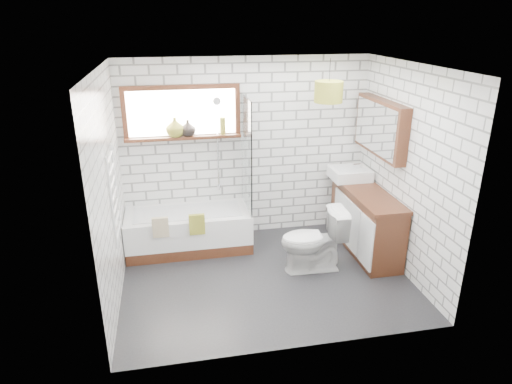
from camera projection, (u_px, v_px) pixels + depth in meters
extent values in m
cube|color=black|center=(266.00, 277.00, 5.58)|extent=(3.40, 2.60, 0.01)
cube|color=white|center=(267.00, 66.00, 4.67)|extent=(3.40, 2.60, 0.01)
cube|color=white|center=(246.00, 149.00, 6.31)|extent=(3.40, 0.01, 2.50)
cube|color=white|center=(299.00, 231.00, 3.93)|extent=(3.40, 0.01, 2.50)
cube|color=white|center=(109.00, 191.00, 4.81)|extent=(0.01, 2.60, 2.50)
cube|color=white|center=(406.00, 171.00, 5.43)|extent=(0.01, 2.60, 2.50)
cube|color=#3A1C10|center=(182.00, 113.00, 5.92)|extent=(1.52, 0.16, 0.68)
cube|color=white|center=(114.00, 195.00, 4.84)|extent=(0.06, 0.52, 1.00)
cube|color=#3A1C10|center=(380.00, 127.00, 5.82)|extent=(0.16, 1.20, 0.70)
cylinder|color=silver|center=(218.00, 145.00, 6.16)|extent=(0.02, 0.02, 1.30)
cube|color=white|center=(189.00, 230.00, 6.18)|extent=(1.65, 0.73, 0.53)
cube|color=white|center=(247.00, 155.00, 5.95)|extent=(0.02, 0.72, 1.50)
cube|color=olive|center=(197.00, 224.00, 5.77)|extent=(0.20, 0.05, 0.27)
cube|color=tan|center=(161.00, 227.00, 5.69)|extent=(0.20, 0.05, 0.26)
cube|color=#3A1C10|center=(366.00, 221.00, 6.09)|extent=(0.48, 1.48, 0.85)
cube|color=white|center=(350.00, 174.00, 6.35)|extent=(0.52, 0.46, 0.15)
cylinder|color=silver|center=(361.00, 169.00, 6.36)|extent=(0.04, 0.04, 0.17)
imported|color=white|center=(313.00, 240.00, 5.60)|extent=(0.48, 0.80, 0.80)
imported|color=olive|center=(175.00, 129.00, 5.94)|extent=(0.26, 0.26, 0.25)
imported|color=black|center=(188.00, 129.00, 5.98)|extent=(0.23, 0.23, 0.21)
cylinder|color=olive|center=(223.00, 127.00, 6.06)|extent=(0.08, 0.08, 0.22)
cylinder|color=olive|center=(329.00, 92.00, 5.65)|extent=(0.36, 0.36, 0.26)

